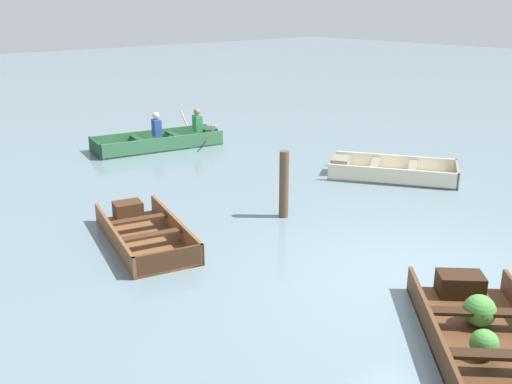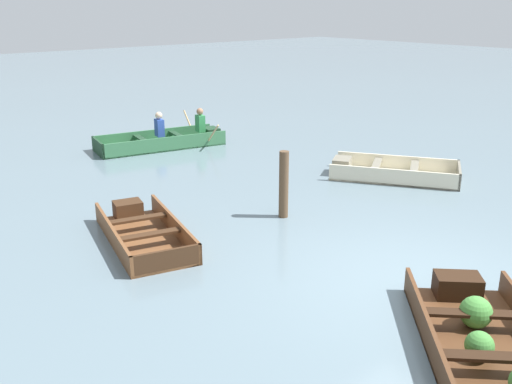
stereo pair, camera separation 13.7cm
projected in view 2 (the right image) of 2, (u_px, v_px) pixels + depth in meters
name	position (u px, v px, depth m)	size (l,w,h in m)	color
ground_plane	(419.00, 284.00, 7.62)	(80.00, 80.00, 0.00)	slate
dinghy_dark_varnish_foreground	(484.00, 338.00, 6.15)	(2.83, 2.85, 0.41)	#4C2D19
skiff_wooden_brown_near_moored	(142.00, 231.00, 9.07)	(1.62, 2.62, 0.33)	brown
skiff_cream_mid_moored	(388.00, 172.00, 12.21)	(2.43, 2.85, 0.35)	beige
rowboat_green_with_crew	(168.00, 139.00, 14.80)	(3.39, 2.26, 0.93)	#387047
mooring_post	(284.00, 185.00, 9.82)	(0.17, 0.17, 1.19)	brown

